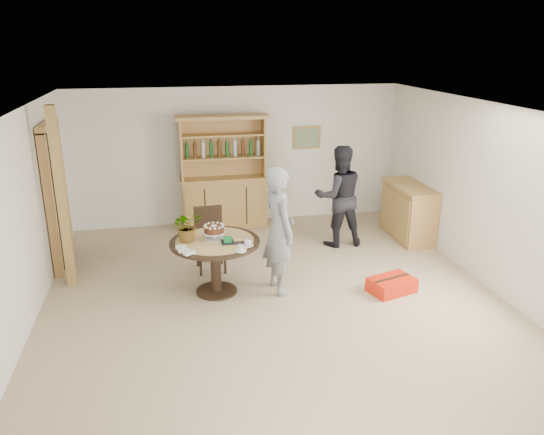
{
  "coord_description": "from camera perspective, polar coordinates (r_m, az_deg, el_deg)",
  "views": [
    {
      "loc": [
        -1.29,
        -6.02,
        3.29
      ],
      "look_at": [
        0.03,
        0.48,
        1.05
      ],
      "focal_mm": 35.0,
      "sensor_mm": 36.0,
      "label": 1
    }
  ],
  "objects": [
    {
      "name": "napkins",
      "position": [
        6.75,
        -9.38,
        -3.48
      ],
      "size": [
        0.24,
        0.33,
        0.03
      ],
      "color": "white",
      "rests_on": "dining_table"
    },
    {
      "name": "hutch",
      "position": [
        9.67,
        -5.19,
        2.98
      ],
      "size": [
        1.62,
        0.54,
        2.04
      ],
      "color": "tan",
      "rests_on": "ground"
    },
    {
      "name": "red_suitcase",
      "position": [
        7.48,
        12.75,
        -7.09
      ],
      "size": [
        0.69,
        0.56,
        0.21
      ],
      "rotation": [
        0.0,
        0.0,
        0.29
      ],
      "color": "red",
      "rests_on": "ground"
    },
    {
      "name": "flower_vase",
      "position": [
        7.02,
        -9.11,
        -0.88
      ],
      "size": [
        0.47,
        0.44,
        0.42
      ],
      "primitive_type": "imported",
      "rotation": [
        0.0,
        0.0,
        0.35
      ],
      "color": "#3F7233",
      "rests_on": "dining_table"
    },
    {
      "name": "room_shell",
      "position": [
        6.36,
        0.62,
        4.54
      ],
      "size": [
        6.04,
        7.04,
        2.52
      ],
      "color": "white",
      "rests_on": "ground"
    },
    {
      "name": "coffee_cup_a",
      "position": [
        6.84,
        -2.61,
        -2.73
      ],
      "size": [
        0.15,
        0.15,
        0.09
      ],
      "color": "silver",
      "rests_on": "dining_table"
    },
    {
      "name": "pine_post",
      "position": [
        7.63,
        -21.68,
        1.8
      ],
      "size": [
        0.12,
        0.12,
        2.5
      ],
      "primitive_type": "cube",
      "color": "tan",
      "rests_on": "ground"
    },
    {
      "name": "gift_tray",
      "position": [
        6.96,
        -4.32,
        -2.48
      ],
      "size": [
        0.3,
        0.2,
        0.08
      ],
      "color": "black",
      "rests_on": "dining_table"
    },
    {
      "name": "teen_boy",
      "position": [
        7.06,
        0.76,
        -1.39
      ],
      "size": [
        0.52,
        0.7,
        1.74
      ],
      "primitive_type": "imported",
      "rotation": [
        0.0,
        0.0,
        1.74
      ],
      "color": "gray",
      "rests_on": "ground"
    },
    {
      "name": "dining_table",
      "position": [
        7.13,
        -6.13,
        -3.6
      ],
      "size": [
        1.2,
        1.2,
        0.76
      ],
      "color": "black",
      "rests_on": "ground"
    },
    {
      "name": "coffee_cup_b",
      "position": [
        6.67,
        -3.4,
        -3.36
      ],
      "size": [
        0.15,
        0.15,
        0.08
      ],
      "color": "silver",
      "rests_on": "dining_table"
    },
    {
      "name": "sideboard",
      "position": [
        9.41,
        14.49,
        0.62
      ],
      "size": [
        0.54,
        1.26,
        0.94
      ],
      "color": "tan",
      "rests_on": "ground"
    },
    {
      "name": "doorway",
      "position": [
        8.47,
        -22.27,
        2.3
      ],
      "size": [
        0.13,
        1.1,
        2.18
      ],
      "color": "black",
      "rests_on": "ground"
    },
    {
      "name": "ground",
      "position": [
        6.98,
        0.56,
        -9.47
      ],
      "size": [
        7.0,
        7.0,
        0.0
      ],
      "primitive_type": "plane",
      "color": "tan",
      "rests_on": "ground"
    },
    {
      "name": "birthday_cake",
      "position": [
        7.07,
        -6.25,
        -1.36
      ],
      "size": [
        0.3,
        0.3,
        0.2
      ],
      "color": "white",
      "rests_on": "dining_table"
    },
    {
      "name": "dining_chair",
      "position": [
        7.92,
        -6.73,
        -1.83
      ],
      "size": [
        0.44,
        0.44,
        0.95
      ],
      "rotation": [
        0.0,
        0.0,
        0.05
      ],
      "color": "black",
      "rests_on": "ground"
    },
    {
      "name": "adult_person",
      "position": [
        8.77,
        7.21,
        2.29
      ],
      "size": [
        0.82,
        0.64,
        1.68
      ],
      "primitive_type": "imported",
      "rotation": [
        0.0,
        0.0,
        3.15
      ],
      "color": "black",
      "rests_on": "ground"
    }
  ]
}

